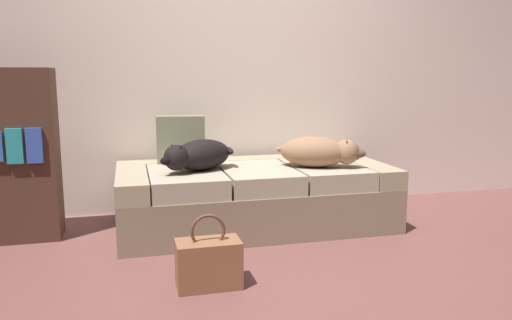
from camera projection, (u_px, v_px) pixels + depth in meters
name	position (u px, v px, depth m)	size (l,w,h in m)	color
ground_plane	(306.00, 285.00, 2.52)	(10.00, 10.00, 0.00)	brown
back_wall	(235.00, 31.00, 3.87)	(6.40, 0.10, 2.80)	beige
couch	(254.00, 196.00, 3.50)	(1.87, 0.91, 0.43)	#85715B
dog_dark	(198.00, 155.00, 3.28)	(0.56, 0.45, 0.20)	black
dog_tan	(319.00, 152.00, 3.40)	(0.60, 0.43, 0.21)	#8B6347
tv_remote	(352.00, 157.00, 3.79)	(0.04, 0.15, 0.02)	black
throw_pillow	(181.00, 139.00, 3.56)	(0.34, 0.12, 0.34)	#727256
handbag	(209.00, 263.00, 2.48)	(0.32, 0.18, 0.38)	brown
bookshelf	(11.00, 155.00, 3.15)	(0.56, 0.30, 1.10)	#4A2C22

